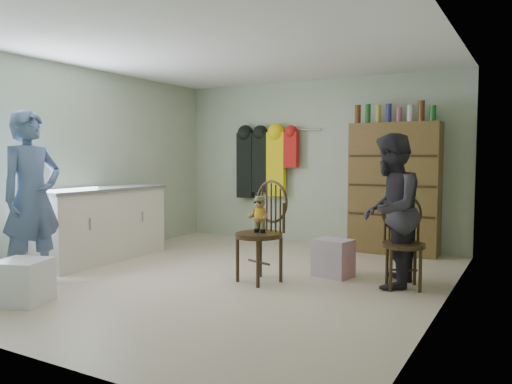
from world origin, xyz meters
The scene contains 11 objects.
ground_plane centered at (0.00, 0.00, 0.00)m, with size 5.00×5.00×0.00m, color beige.
room_walls centered at (0.00, 0.53, 1.58)m, with size 5.00×5.00×5.00m.
counter centered at (-1.95, 0.00, 0.47)m, with size 0.64×1.86×0.94m.
plastic_tub centered at (-1.11, -1.74, 0.20)m, with size 0.42×0.40×0.40m, color white.
chair_front centered at (0.41, 0.06, 0.61)m, with size 0.61×0.61×1.09m.
chair_far centered at (1.78, 0.56, 0.51)m, with size 0.55×0.55×0.96m.
striped_bag centered at (1.00, 0.63, 0.21)m, with size 0.40×0.31×0.42m, color #E57277.
person_left centered at (-1.63, -1.23, 0.91)m, with size 0.66×0.44×1.82m, color slate.
person_right centered at (1.65, 0.51, 0.79)m, with size 0.77×0.60×1.58m, color #2D2B33.
dresser centered at (1.25, 2.30, 0.91)m, with size 1.20×0.39×2.07m.
coat_rack centered at (-0.83, 2.38, 1.25)m, with size 1.42×0.12×1.09m.
Camera 1 is at (2.95, -4.59, 1.35)m, focal length 35.00 mm.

